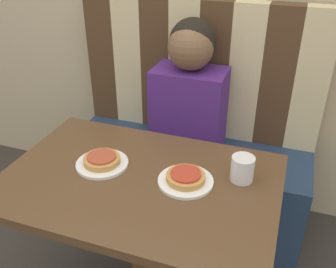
{
  "coord_description": "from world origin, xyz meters",
  "views": [
    {
      "loc": [
        0.47,
        -1.01,
        1.52
      ],
      "look_at": [
        0.0,
        0.32,
        0.72
      ],
      "focal_mm": 40.0,
      "sensor_mm": 36.0,
      "label": 1
    }
  ],
  "objects": [
    {
      "name": "drinking_cup",
      "position": [
        0.35,
        0.12,
        0.75
      ],
      "size": [
        0.08,
        0.08,
        0.1
      ],
      "color": "silver",
      "rests_on": "dining_table"
    },
    {
      "name": "booth_seat",
      "position": [
        0.0,
        0.64,
        0.24
      ],
      "size": [
        1.28,
        0.48,
        0.48
      ],
      "color": "navy",
      "rests_on": "ground_plane"
    },
    {
      "name": "pizza_right",
      "position": [
        0.17,
        0.03,
        0.73
      ],
      "size": [
        0.14,
        0.14,
        0.03
      ],
      "color": "#C68E47",
      "rests_on": "plate_right"
    },
    {
      "name": "plate_right",
      "position": [
        0.17,
        0.03,
        0.71
      ],
      "size": [
        0.2,
        0.2,
        0.01
      ],
      "color": "white",
      "rests_on": "dining_table"
    },
    {
      "name": "person",
      "position": [
        0.0,
        0.64,
        0.82
      ],
      "size": [
        0.36,
        0.25,
        0.66
      ],
      "color": "#4C237A",
      "rests_on": "booth_seat"
    },
    {
      "name": "plate_left",
      "position": [
        -0.17,
        0.03,
        0.71
      ],
      "size": [
        0.2,
        0.2,
        0.01
      ],
      "color": "white",
      "rests_on": "dining_table"
    },
    {
      "name": "booth_backrest",
      "position": [
        -0.0,
        0.83,
        0.84
      ],
      "size": [
        1.28,
        0.1,
        0.72
      ],
      "color": "#4C331E",
      "rests_on": "booth_seat"
    },
    {
      "name": "dining_table",
      "position": [
        0.0,
        0.0,
        0.61
      ],
      "size": [
        1.01,
        0.68,
        0.7
      ],
      "color": "brown",
      "rests_on": "ground_plane"
    },
    {
      "name": "pizza_left",
      "position": [
        -0.17,
        0.03,
        0.73
      ],
      "size": [
        0.14,
        0.14,
        0.03
      ],
      "color": "#C68E47",
      "rests_on": "plate_left"
    }
  ]
}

